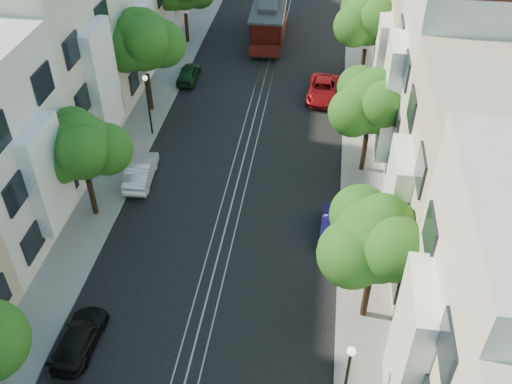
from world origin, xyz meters
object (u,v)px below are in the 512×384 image
at_px(tree_w_c, 144,42).
at_px(parked_car_w_far, 189,73).
at_px(tree_e_d, 369,20).
at_px(tree_e_c, 372,104).
at_px(parked_car_w_mid, 141,171).
at_px(tree_e_b, 378,240).
at_px(parked_car_w_near, 79,338).
at_px(lamp_east, 348,373).
at_px(cable_car, 269,18).
at_px(tree_w_b, 82,148).
at_px(parked_car_e_mid, 332,226).
at_px(lamp_west, 147,96).
at_px(parked_car_e_far, 323,89).

relative_size(tree_w_c, parked_car_w_far, 2.05).
xyz_separation_m(tree_w_c, parked_car_w_far, (1.54, 4.56, -4.48)).
height_order(tree_e_d, parked_car_w_far, tree_e_d).
height_order(tree_e_c, parked_car_w_mid, tree_e_c).
height_order(tree_e_b, tree_w_c, tree_w_c).
bearing_deg(parked_car_w_near, tree_e_c, -128.83).
distance_m(tree_e_c, tree_w_c, 15.25).
xyz_separation_m(tree_e_d, lamp_east, (-0.96, -26.98, -2.02)).
bearing_deg(parked_car_w_mid, tree_e_d, -137.60).
bearing_deg(lamp_east, cable_car, 101.48).
bearing_deg(cable_car, tree_w_c, -119.74).
bearing_deg(tree_e_c, tree_e_b, -90.00).
bearing_deg(tree_w_b, parked_car_e_mid, 1.08).
distance_m(tree_e_b, tree_e_c, 11.00).
bearing_deg(lamp_west, tree_e_b, -43.85).
distance_m(tree_e_c, parked_car_w_mid, 13.73).
bearing_deg(tree_e_d, lamp_east, -92.04).
bearing_deg(parked_car_w_mid, lamp_east, 127.46).
xyz_separation_m(lamp_west, parked_car_w_near, (1.47, -16.31, -2.31)).
bearing_deg(tree_e_c, parked_car_e_far, 108.43).
bearing_deg(lamp_east, parked_car_w_near, 171.36).
bearing_deg(tree_w_c, tree_e_b, -48.01).
xyz_separation_m(tree_e_b, tree_e_c, (-0.00, 11.00, -0.13)).
relative_size(lamp_east, cable_car, 0.49).
relative_size(tree_e_c, cable_car, 0.76).
bearing_deg(tree_e_d, tree_e_b, -90.00).
distance_m(tree_e_d, lamp_west, 16.39).
relative_size(tree_e_d, parked_car_w_near, 1.86).
bearing_deg(parked_car_e_far, lamp_east, -82.20).
bearing_deg(lamp_east, tree_e_c, 86.56).
height_order(tree_e_d, parked_car_w_mid, tree_e_d).
relative_size(parked_car_w_near, parked_car_w_far, 1.06).
relative_size(tree_e_c, parked_car_w_mid, 1.67).
bearing_deg(parked_car_w_mid, lamp_west, -86.02).
height_order(tree_w_b, parked_car_w_mid, tree_w_b).
bearing_deg(tree_e_d, tree_w_b, -130.27).
bearing_deg(cable_car, tree_e_b, -76.58).
bearing_deg(tree_w_b, tree_e_c, 22.62).
bearing_deg(tree_w_b, lamp_east, -36.58).
bearing_deg(cable_car, tree_w_b, -107.56).
relative_size(parked_car_e_far, parked_car_w_far, 1.28).
height_order(tree_e_d, parked_car_e_far, tree_e_d).
distance_m(cable_car, parked_car_e_far, 10.41).
height_order(tree_e_d, lamp_west, tree_e_d).
relative_size(lamp_west, cable_car, 0.49).
distance_m(tree_w_c, parked_car_e_mid, 17.28).
bearing_deg(tree_w_b, tree_e_d, 49.73).
xyz_separation_m(lamp_west, parked_car_w_far, (0.70, 7.53, -2.26)).
relative_size(cable_car, parked_car_w_mid, 2.18).
xyz_separation_m(tree_e_b, parked_car_e_far, (-2.82, 19.45, -4.12)).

